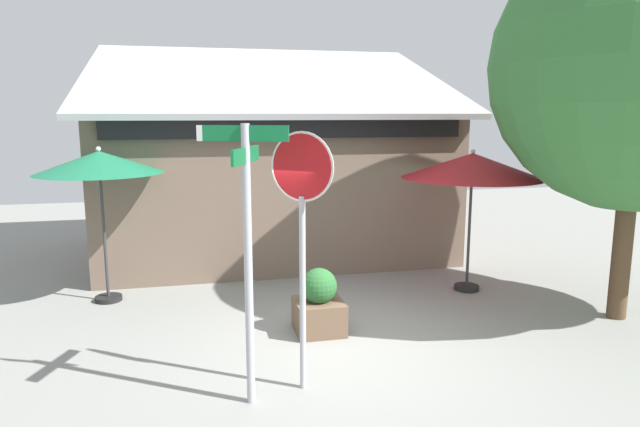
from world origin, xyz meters
TOP-DOWN VIEW (x-y plane):
  - ground_plane at (0.00, 0.00)m, footprint 28.00×28.00m
  - cafe_building at (-0.17, 5.50)m, footprint 7.70×5.17m
  - street_sign_post at (-1.41, -1.33)m, footprint 0.90×0.84m
  - stop_sign at (-0.79, -1.14)m, footprint 0.59×0.50m
  - patio_umbrella_forest_green_left at (-3.40, 2.57)m, footprint 2.03×2.03m
  - patio_umbrella_crimson_center at (2.77, 1.78)m, footprint 2.43×2.43m
  - sidewalk_planter at (-0.24, 0.45)m, footprint 0.69×0.69m

SIDE VIEW (x-z plane):
  - ground_plane at x=0.00m, z-range -0.10..0.00m
  - sidewalk_planter at x=-0.24m, z-range -0.06..0.88m
  - cafe_building at x=-0.17m, z-range -0.65..4.10m
  - street_sign_post at x=-1.41m, z-range 0.35..3.36m
  - stop_sign at x=-0.79m, z-range 0.57..3.50m
  - patio_umbrella_crimson_center at x=2.77m, z-range 0.95..3.47m
  - patio_umbrella_forest_green_left at x=-3.40m, z-range 1.01..3.60m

